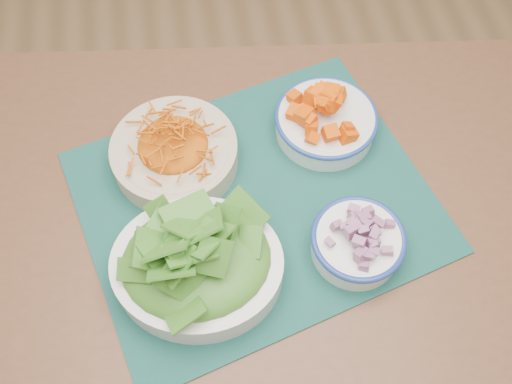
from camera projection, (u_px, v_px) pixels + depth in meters
The scene contains 7 objects.
ground at pixel (281, 296), 1.71m from camera, with size 4.00×4.00×0.00m, color #A77E51.
table at pixel (258, 255), 1.06m from camera, with size 1.42×1.04×0.75m.
placemat at pixel (256, 201), 1.01m from camera, with size 0.59×0.49×0.00m, color #0C332E.
carrot_bowl at pixel (174, 149), 1.02m from camera, with size 0.24×0.24×0.09m.
squash_bowl at pixel (327, 117), 1.05m from camera, with size 0.23×0.23×0.09m.
lettuce_bowl at pixel (196, 260), 0.89m from camera, with size 0.31×0.28×0.13m.
onion_bowl at pixel (358, 240), 0.93m from camera, with size 0.17×0.17×0.08m.
Camera 1 is at (-0.17, -0.57, 1.64)m, focal length 40.00 mm.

